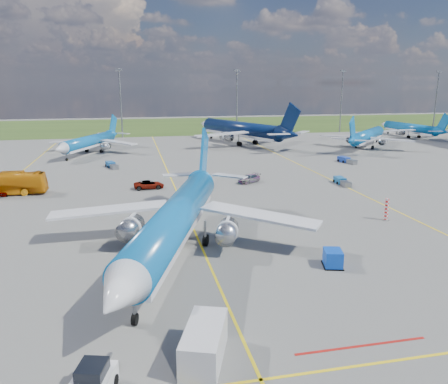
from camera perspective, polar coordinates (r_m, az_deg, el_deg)
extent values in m
plane|color=#5C5C59|center=(46.84, -2.31, -8.63)|extent=(400.00, 400.00, 0.00)
cube|color=#2D4719|center=(193.60, -9.96, 8.50)|extent=(400.00, 80.00, 0.01)
cube|color=yellow|center=(75.18, -6.20, 0.08)|extent=(0.25, 160.00, 0.02)
cube|color=yellow|center=(29.82, 4.83, -23.25)|extent=(60.00, 0.25, 0.02)
cube|color=yellow|center=(87.60, -26.84, 0.63)|extent=(0.25, 120.00, 0.02)
cube|color=yellow|center=(92.38, 11.97, 2.48)|extent=(0.25, 120.00, 0.02)
cube|color=#A5140F|center=(34.09, 17.49, -18.63)|extent=(10.00, 0.25, 0.02)
cylinder|color=slate|center=(152.81, -13.33, 11.04)|extent=(0.50, 0.50, 22.00)
cube|color=slate|center=(152.71, -13.57, 15.28)|extent=(2.20, 0.50, 0.80)
cylinder|color=slate|center=(157.24, 1.69, 11.48)|extent=(0.50, 0.50, 22.00)
cube|color=slate|center=(157.14, 1.72, 15.60)|extent=(2.20, 0.50, 0.80)
cylinder|color=slate|center=(171.17, 15.08, 11.23)|extent=(0.50, 0.50, 22.00)
cube|color=slate|center=(171.08, 15.32, 15.00)|extent=(2.20, 0.50, 0.80)
cylinder|color=slate|center=(192.55, 25.94, 10.58)|extent=(0.50, 0.50, 22.00)
cube|color=slate|center=(192.46, 26.31, 13.92)|extent=(2.20, 0.50, 0.80)
cylinder|color=red|center=(62.75, 20.44, -2.15)|extent=(0.50, 0.50, 3.00)
cube|color=black|center=(28.89, -16.83, -21.49)|extent=(2.02, 2.15, 0.89)
cube|color=slate|center=(30.97, -15.34, -20.94)|extent=(0.89, 2.36, 0.20)
cube|color=#0D42BE|center=(45.90, 14.03, -8.39)|extent=(2.22, 2.52, 1.72)
cube|color=silver|center=(30.75, -2.59, -19.16)|extent=(4.16, 6.03, 2.43)
imported|color=orange|center=(80.91, -26.87, 0.99)|extent=(13.66, 3.88, 3.76)
imported|color=#999999|center=(80.85, -26.73, 0.09)|extent=(1.70, 3.85, 1.29)
imported|color=#999999|center=(77.65, -9.77, 0.96)|extent=(5.41, 2.78, 1.46)
imported|color=#999999|center=(81.41, 3.29, 1.76)|extent=(5.35, 4.81, 1.49)
cube|color=#185991|center=(83.56, 14.88, 1.51)|extent=(1.65, 2.83, 1.16)
cube|color=slate|center=(81.14, 15.62, 1.02)|extent=(1.40, 2.18, 0.95)
cube|color=#185292|center=(99.70, -14.62, 3.52)|extent=(2.32, 3.16, 1.20)
cube|color=slate|center=(97.04, -14.16, 3.20)|extent=(1.91, 2.47, 0.98)
cube|color=#1B3CA5|center=(106.48, 15.36, 4.13)|extent=(2.16, 3.18, 1.23)
cube|color=slate|center=(104.31, 16.37, 3.80)|extent=(1.79, 2.48, 1.01)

